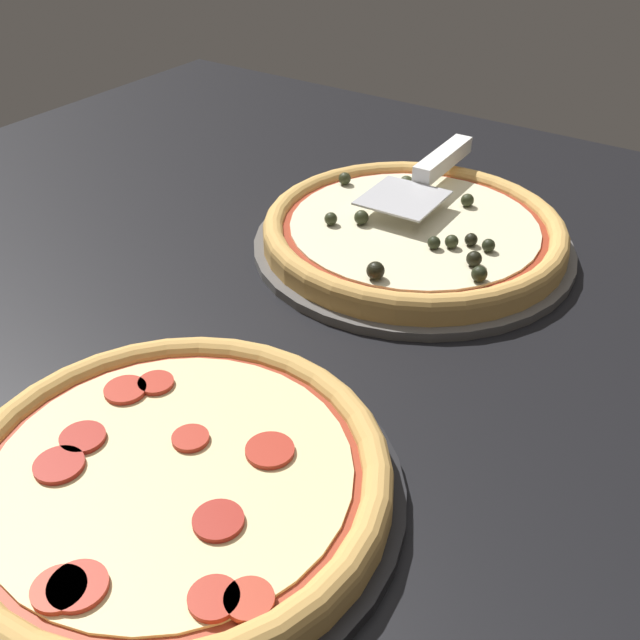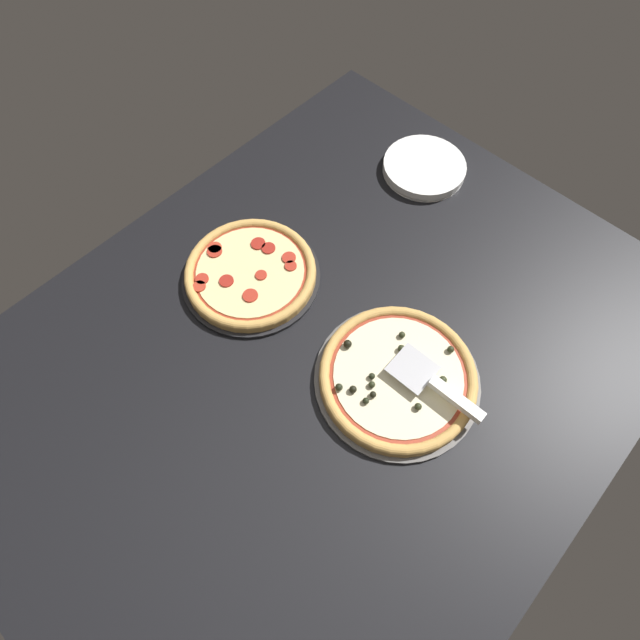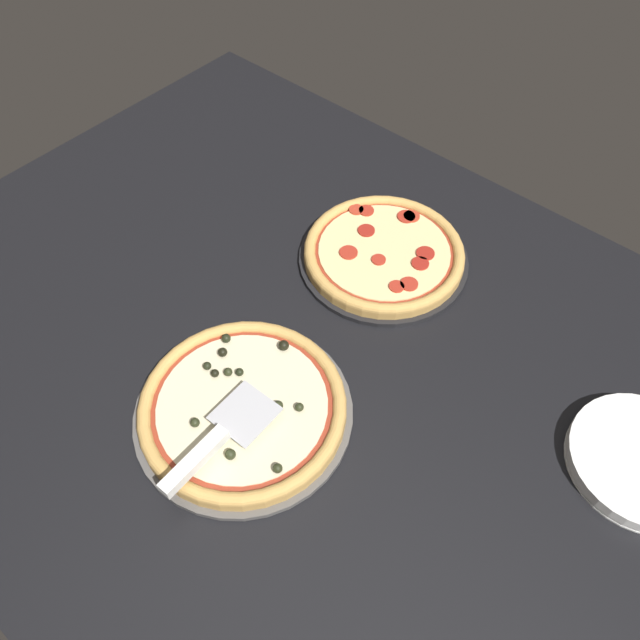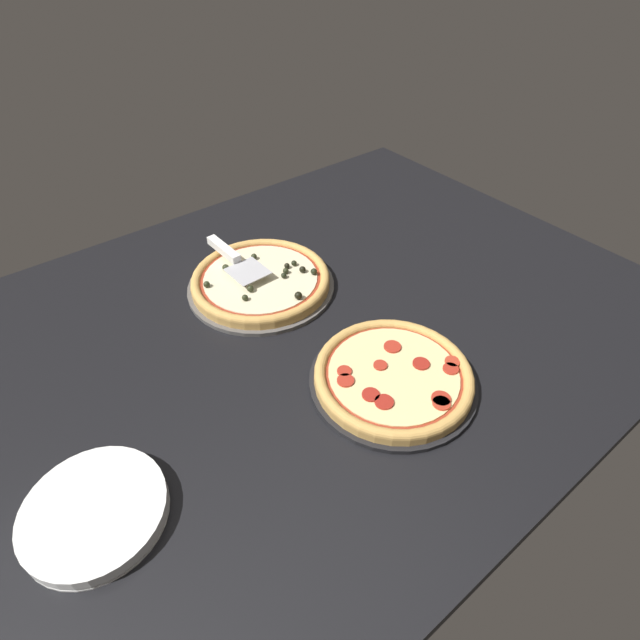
{
  "view_description": "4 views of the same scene",
  "coord_description": "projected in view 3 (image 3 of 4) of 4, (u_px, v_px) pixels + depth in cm",
  "views": [
    {
      "loc": [
        -27.27,
        50.42,
        41.32
      ],
      "look_at": [
        3.95,
        4.59,
        3.0
      ],
      "focal_mm": 42.0,
      "sensor_mm": 36.0,
      "label": 1
    },
    {
      "loc": [
        -34.29,
        -31.76,
        100.79
      ],
      "look_at": [
        3.95,
        4.59,
        3.0
      ],
      "focal_mm": 28.0,
      "sensor_mm": 36.0,
      "label": 2
    },
    {
      "loc": [
        47.78,
        -46.17,
        90.13
      ],
      "look_at": [
        3.95,
        4.59,
        3.0
      ],
      "focal_mm": 35.0,
      "sensor_mm": 36.0,
      "label": 3
    },
    {
      "loc": [
        54.13,
        68.71,
        75.05
      ],
      "look_at": [
        3.95,
        4.59,
        3.0
      ],
      "focal_mm": 28.0,
      "sensor_mm": 36.0,
      "label": 4
    }
  ],
  "objects": [
    {
      "name": "ground_plane",
      "position": [
        287.0,
        340.0,
        1.13
      ],
      "size": [
        153.93,
        120.73,
        3.6
      ],
      "primitive_type": "cube",
      "color": "black"
    },
    {
      "name": "pizza_pan_front",
      "position": [
        244.0,
        412.0,
        1.01
      ],
      "size": [
        35.65,
        35.65,
        1.0
      ],
      "primitive_type": "cylinder",
      "color": "#565451",
      "rests_on": "ground_plane"
    },
    {
      "name": "pizza_front",
      "position": [
        243.0,
        406.0,
        1.0
      ],
      "size": [
        33.51,
        33.51,
        3.97
      ],
      "color": "tan",
      "rests_on": "pizza_pan_front"
    },
    {
      "name": "pizza_pan_back",
      "position": [
        383.0,
        259.0,
        1.22
      ],
      "size": [
        33.18,
        33.18,
        1.0
      ],
      "primitive_type": "cylinder",
      "color": "black",
      "rests_on": "ground_plane"
    },
    {
      "name": "pizza_back",
      "position": [
        384.0,
        252.0,
        1.21
      ],
      "size": [
        31.19,
        31.19,
        2.74
      ],
      "color": "tan",
      "rests_on": "pizza_pan_back"
    },
    {
      "name": "serving_spatula",
      "position": [
        207.0,
        449.0,
        0.92
      ],
      "size": [
        8.58,
        21.32,
        2.0
      ],
      "color": "#B7B7BC",
      "rests_on": "pizza_front"
    }
  ]
}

